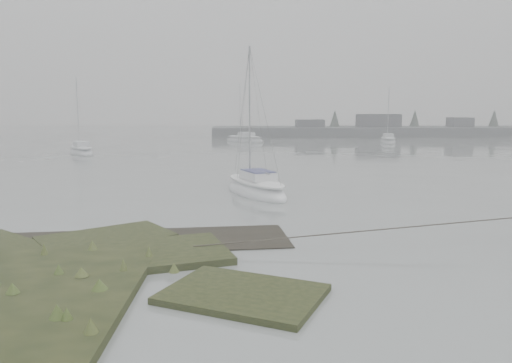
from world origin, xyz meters
The scene contains 6 objects.
ground centered at (0.00, 30.00, 0.00)m, with size 160.00×160.00×0.00m, color slate.
far_shoreline centered at (26.84, 61.90, 0.85)m, with size 60.00×8.00×4.15m.
sailboat_white centered at (1.11, 13.19, 0.25)m, with size 3.99×5.86×7.91m.
sailboat_far_a centered at (-14.61, 35.00, 0.24)m, with size 4.16×5.56×7.59m.
sailboat_far_b centered at (17.92, 48.54, 0.23)m, with size 2.42×5.37×7.32m.
sailboat_far_c centered at (0.58, 50.67, 0.24)m, with size 5.54×4.84×7.87m.
Camera 1 is at (0.55, -11.47, 4.35)m, focal length 35.00 mm.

